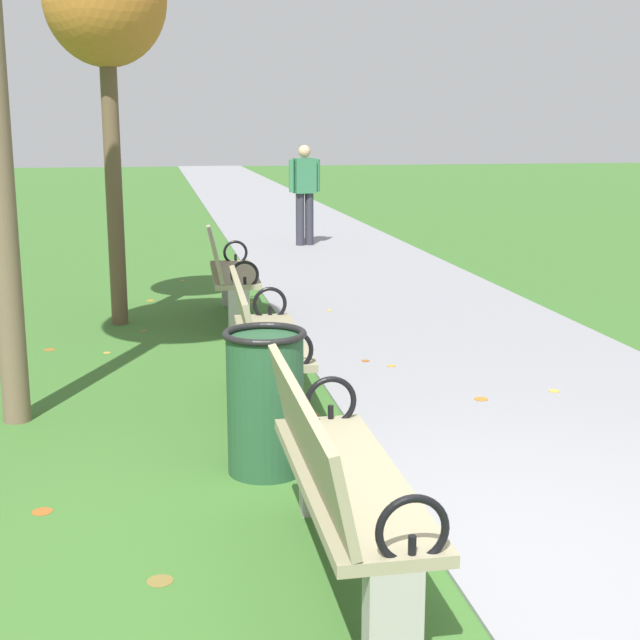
{
  "coord_description": "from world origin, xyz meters",
  "views": [
    {
      "loc": [
        -1.24,
        -3.56,
        1.98
      ],
      "look_at": [
        -0.05,
        2.91,
        0.55
      ],
      "focal_mm": 50.9,
      "sensor_mm": 36.0,
      "label": 1
    }
  ],
  "objects_px": {
    "tree_2": "(105,5)",
    "pedestrian_walking": "(305,190)",
    "park_bench_2": "(264,339)",
    "park_bench_3": "(229,273)",
    "park_bench_1": "(338,479)",
    "trash_bin": "(265,401)"
  },
  "relations": [
    {
      "from": "tree_2",
      "to": "pedestrian_walking",
      "type": "height_order",
      "value": "tree_2"
    },
    {
      "from": "pedestrian_walking",
      "to": "park_bench_2",
      "type": "bearing_deg",
      "value": -101.41
    },
    {
      "from": "pedestrian_walking",
      "to": "park_bench_3",
      "type": "bearing_deg",
      "value": -107.22
    },
    {
      "from": "tree_2",
      "to": "park_bench_1",
      "type": "bearing_deg",
      "value": -78.79
    },
    {
      "from": "park_bench_1",
      "to": "park_bench_2",
      "type": "height_order",
      "value": "same"
    },
    {
      "from": "park_bench_2",
      "to": "tree_2",
      "type": "distance_m",
      "value": 4.08
    },
    {
      "from": "park_bench_2",
      "to": "park_bench_3",
      "type": "relative_size",
      "value": 1.0
    },
    {
      "from": "pedestrian_walking",
      "to": "park_bench_1",
      "type": "bearing_deg",
      "value": -98.76
    },
    {
      "from": "tree_2",
      "to": "trash_bin",
      "type": "relative_size",
      "value": 4.49
    },
    {
      "from": "park_bench_1",
      "to": "trash_bin",
      "type": "bearing_deg",
      "value": 96.19
    },
    {
      "from": "park_bench_2",
      "to": "pedestrian_walking",
      "type": "distance_m",
      "value": 8.63
    },
    {
      "from": "pedestrian_walking",
      "to": "trash_bin",
      "type": "bearing_deg",
      "value": -100.81
    },
    {
      "from": "park_bench_1",
      "to": "park_bench_2",
      "type": "bearing_deg",
      "value": 90.0
    },
    {
      "from": "park_bench_1",
      "to": "park_bench_3",
      "type": "bearing_deg",
      "value": 90.0
    },
    {
      "from": "park_bench_3",
      "to": "tree_2",
      "type": "relative_size",
      "value": 0.43
    },
    {
      "from": "park_bench_1",
      "to": "park_bench_3",
      "type": "relative_size",
      "value": 0.99
    },
    {
      "from": "park_bench_1",
      "to": "park_bench_3",
      "type": "distance_m",
      "value": 5.56
    },
    {
      "from": "park_bench_2",
      "to": "park_bench_3",
      "type": "bearing_deg",
      "value": 90.0
    },
    {
      "from": "park_bench_1",
      "to": "tree_2",
      "type": "relative_size",
      "value": 0.42
    },
    {
      "from": "park_bench_2",
      "to": "park_bench_1",
      "type": "bearing_deg",
      "value": -90.0
    },
    {
      "from": "tree_2",
      "to": "trash_bin",
      "type": "height_order",
      "value": "tree_2"
    },
    {
      "from": "tree_2",
      "to": "park_bench_3",
      "type": "bearing_deg",
      "value": -1.08
    }
  ]
}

